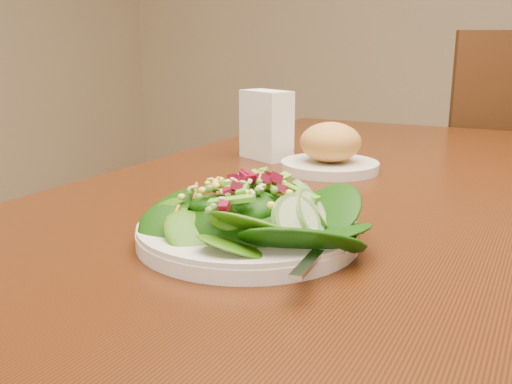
% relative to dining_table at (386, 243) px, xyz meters
% --- Properties ---
extents(dining_table, '(0.90, 1.40, 0.75)m').
position_rel_dining_table_xyz_m(dining_table, '(0.00, 0.00, 0.00)').
color(dining_table, '#451E0B').
rests_on(dining_table, ground_plane).
extents(chair_far, '(0.61, 0.61, 1.00)m').
position_rel_dining_table_xyz_m(chair_far, '(0.12, 0.96, -0.12)').
color(chair_far, '#341F0C').
rests_on(chair_far, ground_plane).
extents(salad_plate, '(0.25, 0.25, 0.07)m').
position_rel_dining_table_xyz_m(salad_plate, '(-0.06, -0.35, 0.13)').
color(salad_plate, silver).
rests_on(salad_plate, dining_table).
extents(bread_plate, '(0.17, 0.17, 0.09)m').
position_rel_dining_table_xyz_m(bread_plate, '(-0.12, 0.04, 0.14)').
color(bread_plate, silver).
rests_on(bread_plate, dining_table).
extents(napkin_holder, '(0.11, 0.09, 0.13)m').
position_rel_dining_table_xyz_m(napkin_holder, '(-0.26, 0.09, 0.17)').
color(napkin_holder, white).
rests_on(napkin_holder, dining_table).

